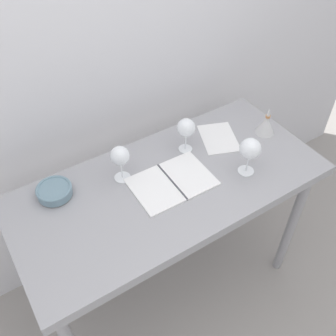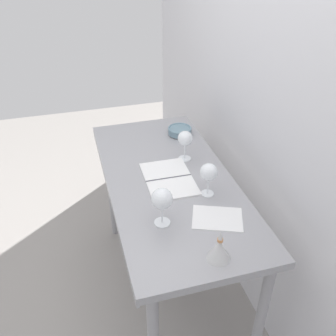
# 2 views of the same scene
# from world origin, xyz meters

# --- Properties ---
(ground_plane) EXTENTS (6.00, 6.00, 0.00)m
(ground_plane) POSITION_xyz_m (0.00, 0.00, 0.00)
(ground_plane) COLOR gray
(back_wall) EXTENTS (3.80, 0.04, 2.60)m
(back_wall) POSITION_xyz_m (0.00, 0.49, 1.30)
(back_wall) COLOR silver
(back_wall) RESTS_ON ground_plane
(steel_counter) EXTENTS (1.40, 0.65, 0.90)m
(steel_counter) POSITION_xyz_m (0.00, -0.01, 0.79)
(steel_counter) COLOR #94949A
(steel_counter) RESTS_ON ground_plane
(wine_glass_near_right) EXTENTS (0.09, 0.09, 0.18)m
(wine_glass_near_right) POSITION_xyz_m (0.33, -0.13, 1.03)
(wine_glass_near_right) COLOR white
(wine_glass_near_right) RESTS_ON steel_counter
(wine_glass_far_left) EXTENTS (0.08, 0.08, 0.18)m
(wine_glass_far_left) POSITION_xyz_m (-0.16, 0.13, 1.03)
(wine_glass_far_left) COLOR white
(wine_glass_far_left) RESTS_ON steel_counter
(wine_glass_far_right) EXTENTS (0.09, 0.09, 0.18)m
(wine_glass_far_right) POSITION_xyz_m (0.18, 0.14, 1.03)
(wine_glass_far_right) COLOR white
(wine_glass_far_right) RESTS_ON steel_counter
(open_notebook) EXTENTS (0.36, 0.25, 0.01)m
(open_notebook) POSITION_xyz_m (0.01, -0.01, 0.90)
(open_notebook) COLOR white
(open_notebook) RESTS_ON steel_counter
(tasting_sheet_upper) EXTENTS (0.24, 0.27, 0.00)m
(tasting_sheet_upper) POSITION_xyz_m (0.37, 0.12, 0.90)
(tasting_sheet_upper) COLOR white
(tasting_sheet_upper) RESTS_ON steel_counter
(tasting_bowl) EXTENTS (0.15, 0.15, 0.05)m
(tasting_bowl) POSITION_xyz_m (-0.45, 0.19, 0.93)
(tasting_bowl) COLOR #4C4C4C
(tasting_bowl) RESTS_ON steel_counter
(decanter_funnel) EXTENTS (0.10, 0.10, 0.15)m
(decanter_funnel) POSITION_xyz_m (0.59, 0.03, 0.95)
(decanter_funnel) COLOR silver
(decanter_funnel) RESTS_ON steel_counter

